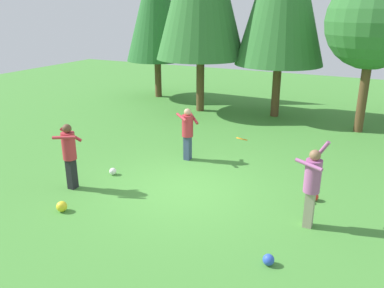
# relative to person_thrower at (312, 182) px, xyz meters

# --- Properties ---
(ground_plane) EXTENTS (40.00, 40.00, 0.00)m
(ground_plane) POSITION_rel_person_thrower_xyz_m (-3.18, 0.44, -1.04)
(ground_plane) COLOR #478C38
(person_thrower) EXTENTS (0.64, 0.63, 1.92)m
(person_thrower) POSITION_rel_person_thrower_xyz_m (0.00, 0.00, 0.00)
(person_thrower) COLOR gray
(person_thrower) RESTS_ON ground_plane
(person_catcher) EXTENTS (0.73, 0.71, 1.61)m
(person_catcher) POSITION_rel_person_thrower_xyz_m (-4.07, 2.34, -0.09)
(person_catcher) COLOR #38476B
(person_catcher) RESTS_ON ground_plane
(person_bystander) EXTENTS (0.71, 0.65, 1.72)m
(person_bystander) POSITION_rel_person_thrower_xyz_m (-5.82, -0.78, -0.02)
(person_bystander) COLOR black
(person_bystander) RESTS_ON ground_plane
(frisbee) EXTENTS (0.32, 0.32, 0.12)m
(frisbee) POSITION_rel_person_thrower_xyz_m (-1.80, 0.71, 0.45)
(frisbee) COLOR orange
(ball_white) EXTENTS (0.20, 0.20, 0.20)m
(ball_white) POSITION_rel_person_thrower_xyz_m (-5.42, 0.37, -0.94)
(ball_white) COLOR white
(ball_white) RESTS_ON ground_plane
(ball_red) EXTENTS (0.21, 0.21, 0.21)m
(ball_red) POSITION_rel_person_thrower_xyz_m (-0.09, 1.26, -0.94)
(ball_red) COLOR red
(ball_red) RESTS_ON ground_plane
(ball_blue) EXTENTS (0.21, 0.21, 0.21)m
(ball_blue) POSITION_rel_person_thrower_xyz_m (-0.38, -1.69, -0.93)
(ball_blue) COLOR blue
(ball_blue) RESTS_ON ground_plane
(ball_yellow) EXTENTS (0.25, 0.25, 0.25)m
(ball_yellow) POSITION_rel_person_thrower_xyz_m (-5.18, -1.85, -0.92)
(ball_yellow) COLOR yellow
(ball_yellow) RESTS_ON ground_plane
(tree_far_left) EXTENTS (3.07, 3.07, 7.33)m
(tree_far_left) POSITION_rel_person_thrower_xyz_m (-9.52, 9.71, 3.54)
(tree_far_left) COLOR brown
(tree_far_left) RESTS_ON ground_plane
(tree_right) EXTENTS (3.28, 3.28, 5.60)m
(tree_right) POSITION_rel_person_thrower_xyz_m (0.39, 7.76, 2.90)
(tree_right) COLOR brown
(tree_right) RESTS_ON ground_plane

